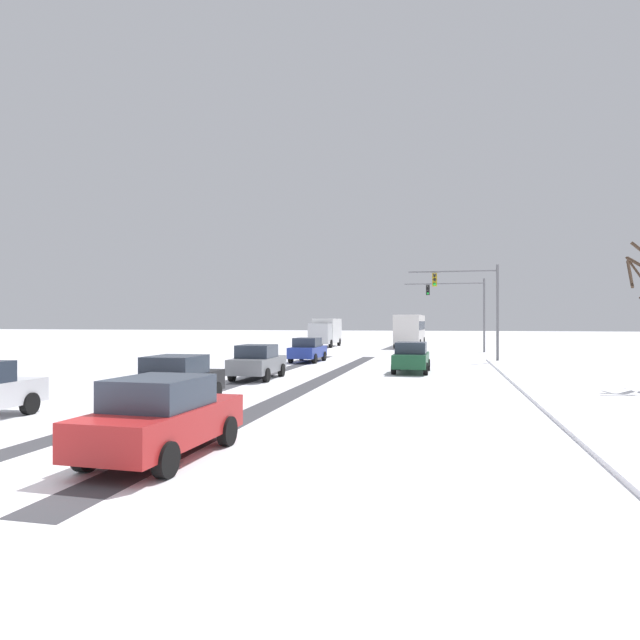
% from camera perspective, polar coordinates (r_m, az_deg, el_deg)
% --- Properties ---
extents(ground_plane, '(300.00, 300.00, 0.00)m').
position_cam_1_polar(ground_plane, '(10.77, -28.34, -14.77)').
color(ground_plane, white).
extents(wheel_track_left_lane, '(0.83, 34.96, 0.01)m').
position_cam_1_polar(wheel_track_left_lane, '(25.45, -7.42, -6.28)').
color(wheel_track_left_lane, '#424247').
rests_on(wheel_track_left_lane, ground).
extents(wheel_track_right_lane, '(0.94, 34.96, 0.01)m').
position_cam_1_polar(wheel_track_right_lane, '(24.52, -0.23, -6.51)').
color(wheel_track_right_lane, '#424247').
rests_on(wheel_track_right_lane, ground).
extents(sidewalk_kerb_right, '(4.00, 34.96, 0.12)m').
position_cam_1_polar(sidewalk_kerb_right, '(22.85, 25.41, -6.82)').
color(sidewalk_kerb_right, white).
rests_on(sidewalk_kerb_right, ground).
extents(traffic_signal_near_right, '(5.94, 0.39, 6.50)m').
position_cam_1_polar(traffic_signal_near_right, '(37.69, 15.76, 2.44)').
color(traffic_signal_near_right, slate).
rests_on(traffic_signal_near_right, ground).
extents(traffic_signal_far_right, '(7.05, 0.38, 6.50)m').
position_cam_1_polar(traffic_signal_far_right, '(49.72, 14.62, 1.89)').
color(traffic_signal_far_right, slate).
rests_on(traffic_signal_far_right, ground).
extents(car_blue_lead, '(1.90, 4.13, 1.62)m').
position_cam_1_polar(car_blue_lead, '(36.31, -1.31, -3.15)').
color(car_blue_lead, '#233899').
rests_on(car_blue_lead, ground).
extents(car_dark_green_second, '(1.89, 4.13, 1.62)m').
position_cam_1_polar(car_dark_green_second, '(29.19, 9.60, -3.89)').
color(car_dark_green_second, '#194C2D').
rests_on(car_dark_green_second, ground).
extents(car_grey_third, '(1.91, 4.14, 1.62)m').
position_cam_1_polar(car_grey_third, '(25.76, -6.60, -4.38)').
color(car_grey_third, slate).
rests_on(car_grey_third, ground).
extents(car_black_fourth, '(1.95, 4.16, 1.62)m').
position_cam_1_polar(car_black_fourth, '(18.14, -14.84, -6.17)').
color(car_black_fourth, black).
rests_on(car_black_fourth, ground).
extents(car_red_sixth, '(1.93, 4.15, 1.62)m').
position_cam_1_polar(car_red_sixth, '(11.38, -16.28, -9.77)').
color(car_red_sixth, red).
rests_on(car_red_sixth, ground).
extents(bus_oncoming, '(2.84, 11.05, 3.38)m').
position_cam_1_polar(bus_oncoming, '(58.28, 9.49, -0.86)').
color(bus_oncoming, silver).
rests_on(bus_oncoming, ground).
extents(box_truck_delivery, '(2.33, 7.41, 3.02)m').
position_cam_1_polar(box_truck_delivery, '(58.04, 0.61, -1.22)').
color(box_truck_delivery, '#B7BABF').
rests_on(box_truck_delivery, ground).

